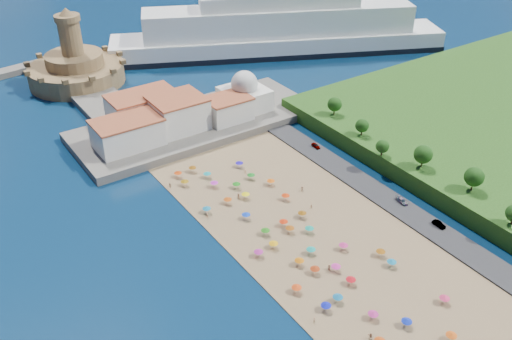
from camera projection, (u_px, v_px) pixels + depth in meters
ground at (296, 240)px, 154.57m from camera, size 700.00×700.00×0.00m
terrace at (196, 123)px, 209.84m from camera, size 90.00×36.00×3.00m
jetty at (104, 105)px, 224.09m from camera, size 18.00×70.00×2.40m
waterfront_buildings at (162, 116)px, 200.70m from camera, size 57.00×29.00×11.00m
domed_building at (244, 94)px, 214.03m from camera, size 16.00×16.00×15.00m
fortress at (76, 68)px, 242.27m from camera, size 40.00×40.00×32.40m
cruise_ship at (279, 32)px, 271.52m from camera, size 154.45×89.65×34.90m
beach_parasols at (317, 257)px, 145.15m from camera, size 30.65×114.47×2.20m
beachgoers at (277, 231)px, 156.04m from camera, size 34.02×94.68×1.83m
parked_cars at (383, 189)px, 173.25m from camera, size 2.36×57.80×1.35m
hillside_trees at (452, 171)px, 165.29m from camera, size 12.43×108.23×7.38m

